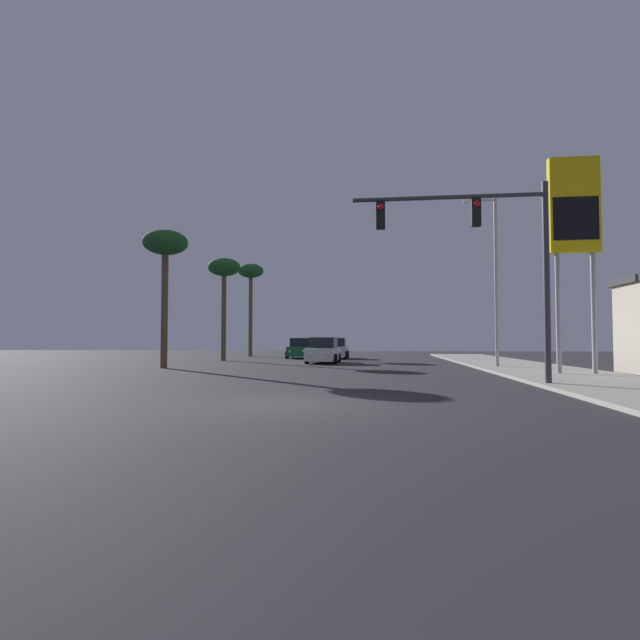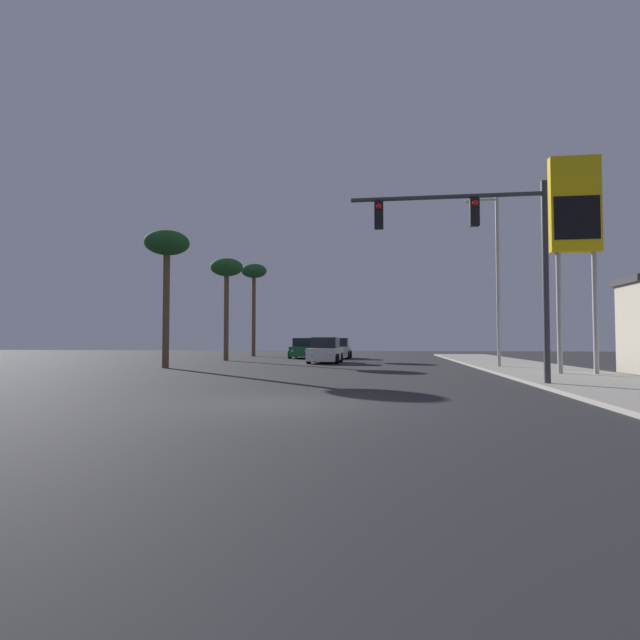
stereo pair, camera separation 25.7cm
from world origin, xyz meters
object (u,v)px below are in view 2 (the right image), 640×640
Objects in this scene: gas_station_sign at (575,216)px; palm_tree_far at (254,276)px; palm_tree_near at (167,249)px; car_silver at (338,349)px; traffic_light_mast at (488,242)px; palm_tree_mid at (227,272)px; car_white at (325,351)px; car_green at (304,349)px; street_lamp at (495,272)px.

palm_tree_far is (-20.16, 23.74, 0.93)m from gas_station_sign.
gas_station_sign reaches higher than palm_tree_near.
car_silver is 0.67× the size of traffic_light_mast.
palm_tree_mid reaches higher than palm_tree_near.
car_white and car_green have the same top height.
car_silver is at bearing 106.78° from traffic_light_mast.
car_silver is at bearing 63.22° from palm_tree_near.
palm_tree_mid is at bearing 48.51° from car_green.
palm_tree_far is at bearing 134.80° from street_lamp.
palm_tree_far is at bearing -39.43° from car_green.
gas_station_sign is (2.07, -5.53, 1.50)m from street_lamp.
palm_tree_near is at bearing 149.95° from traffic_light_mast.
palm_tree_near is 10.00m from palm_tree_mid.
traffic_light_mast is at bearing 116.95° from car_white.
street_lamp is at bearing 5.82° from palm_tree_near.
palm_tree_far reaches higher than palm_tree_near.
street_lamp reaches higher than palm_tree_near.
car_green is (-2.91, 8.59, 0.00)m from car_white.
car_silver is 17.30m from street_lamp.
palm_tree_near is at bearing -88.25° from palm_tree_far.
car_white is 0.50× the size of palm_tree_far.
car_white is 0.57× the size of palm_tree_mid.
street_lamp is at bearing -25.23° from palm_tree_mid.
car_white is (-0.04, -8.29, 0.00)m from car_silver.
car_silver is 11.10m from palm_tree_mid.
palm_tree_far is (-0.61, 20.00, 1.13)m from palm_tree_near.
street_lamp is at bearing 110.54° from gas_station_sign.
palm_tree_near is (-15.09, 8.73, 1.74)m from traffic_light_mast.
car_green is at bearing 50.05° from palm_tree_mid.
palm_tree_mid is at bearing -18.02° from car_white.
car_green is 0.57× the size of palm_tree_mid.
palm_tree_mid is at bearing 128.78° from traffic_light_mast.
gas_station_sign reaches higher than car_green.
traffic_light_mast is at bearing 111.15° from car_green.
car_green is 0.48× the size of gas_station_sign.
traffic_light_mast is at bearing -131.86° from gas_station_sign.
car_silver is 1.00× the size of car_green.
street_lamp reaches higher than palm_tree_far.
car_silver is at bearing 35.09° from palm_tree_mid.
car_silver is 0.57× the size of palm_tree_mid.
street_lamp reaches higher than car_white.
street_lamp is at bearing 124.48° from car_silver.
gas_station_sign reaches higher than car_white.
gas_station_sign reaches higher than car_silver.
traffic_light_mast is 10.79m from street_lamp.
palm_tree_mid reaches higher than car_silver.
car_white is 0.67× the size of traffic_light_mast.
car_green is 9.70m from palm_tree_far.
palm_tree_far is at bearing -29.26° from car_silver.
traffic_light_mast is (7.29, -24.18, 3.91)m from car_silver.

